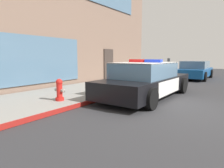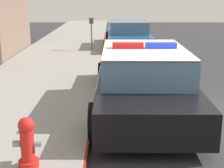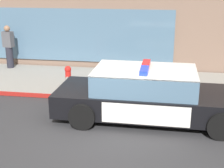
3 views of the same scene
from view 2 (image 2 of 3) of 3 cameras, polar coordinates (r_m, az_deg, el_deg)
ground at (r=6.55m, az=17.94°, el=-7.58°), size 48.00×48.00×0.00m
sidewalk at (r=6.54m, az=-18.65°, el=-6.97°), size 48.00×3.34×0.15m
curb_red_paint at (r=6.22m, az=-3.66°, el=-7.33°), size 28.80×0.04×0.14m
police_cruiser at (r=7.17m, az=5.32°, el=0.82°), size 5.11×2.13×1.49m
fire_hydrant at (r=4.71m, az=-14.34°, el=-9.84°), size 0.34×0.39×0.73m
car_down_street at (r=15.21m, az=2.79°, el=8.38°), size 4.47×2.08×1.29m
parking_meter at (r=14.09m, az=-3.56°, el=9.64°), size 0.12×0.18×1.34m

